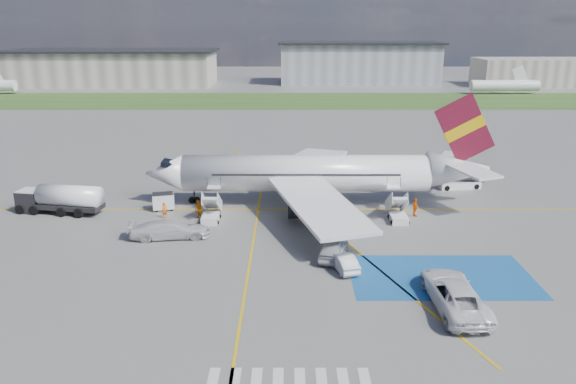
# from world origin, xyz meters

# --- Properties ---
(ground) EXTENTS (400.00, 400.00, 0.00)m
(ground) POSITION_xyz_m (0.00, 0.00, 0.00)
(ground) COLOR #60605E
(ground) RESTS_ON ground
(grass_strip) EXTENTS (400.00, 30.00, 0.01)m
(grass_strip) POSITION_xyz_m (0.00, 95.00, 0.01)
(grass_strip) COLOR #2D4C1E
(grass_strip) RESTS_ON ground
(taxiway_line_main) EXTENTS (120.00, 0.20, 0.01)m
(taxiway_line_main) POSITION_xyz_m (0.00, 12.00, 0.01)
(taxiway_line_main) COLOR gold
(taxiway_line_main) RESTS_ON ground
(taxiway_line_cross) EXTENTS (0.20, 60.00, 0.01)m
(taxiway_line_cross) POSITION_xyz_m (-5.00, -10.00, 0.01)
(taxiway_line_cross) COLOR gold
(taxiway_line_cross) RESTS_ON ground
(taxiway_line_diag) EXTENTS (20.71, 56.45, 0.01)m
(taxiway_line_diag) POSITION_xyz_m (0.00, 12.00, 0.01)
(taxiway_line_diag) COLOR gold
(taxiway_line_diag) RESTS_ON ground
(staging_box) EXTENTS (14.00, 8.00, 0.01)m
(staging_box) POSITION_xyz_m (10.00, -4.00, 0.01)
(staging_box) COLOR #185090
(staging_box) RESTS_ON ground
(terminal_west) EXTENTS (60.00, 22.00, 10.00)m
(terminal_west) POSITION_xyz_m (-55.00, 130.00, 5.00)
(terminal_west) COLOR gray
(terminal_west) RESTS_ON ground
(terminal_centre) EXTENTS (48.00, 18.00, 12.00)m
(terminal_centre) POSITION_xyz_m (20.00, 135.00, 6.00)
(terminal_centre) COLOR gray
(terminal_centre) RESTS_ON ground
(terminal_east) EXTENTS (40.00, 16.00, 8.00)m
(terminal_east) POSITION_xyz_m (75.00, 128.00, 4.00)
(terminal_east) COLOR gray
(terminal_east) RESTS_ON ground
(airliner) EXTENTS (36.81, 32.95, 11.92)m
(airliner) POSITION_xyz_m (1.51, 14.00, 3.39)
(airliner) COLOR white
(airliner) RESTS_ON ground
(airstairs_fwd) EXTENTS (1.90, 5.20, 3.60)m
(airstairs_fwd) POSITION_xyz_m (-9.50, 8.70, 0.62)
(airstairs_fwd) COLOR white
(airstairs_fwd) RESTS_ON ground
(airstairs_aft) EXTENTS (1.90, 5.20, 3.60)m
(airstairs_aft) POSITION_xyz_m (9.00, 8.70, 0.62)
(airstairs_aft) COLOR white
(airstairs_aft) RESTS_ON ground
(fuel_tanker) EXTENTS (9.10, 3.93, 3.01)m
(fuel_tanker) POSITION_xyz_m (-25.17, 10.89, 1.27)
(fuel_tanker) COLOR black
(fuel_tanker) RESTS_ON ground
(gpu_cart) EXTENTS (2.45, 1.89, 1.81)m
(gpu_cart) POSITION_xyz_m (-14.90, 11.92, 0.82)
(gpu_cart) COLOR white
(gpu_cart) RESTS_ON ground
(belt_loader) EXTENTS (5.47, 2.71, 1.59)m
(belt_loader) POSITION_xyz_m (18.33, 19.84, 0.40)
(belt_loader) COLOR white
(belt_loader) RESTS_ON ground
(car_silver_a) EXTENTS (3.16, 5.24, 1.67)m
(car_silver_a) POSITION_xyz_m (1.92, -0.44, 0.84)
(car_silver_a) COLOR #BBBDC2
(car_silver_a) RESTS_ON ground
(car_silver_b) EXTENTS (2.40, 4.26, 1.33)m
(car_silver_b) POSITION_xyz_m (2.54, -2.72, 0.66)
(car_silver_b) COLOR silver
(car_silver_b) RESTS_ON ground
(van_white_a) EXTENTS (3.23, 6.71, 2.49)m
(van_white_a) POSITION_xyz_m (9.64, -8.67, 1.25)
(van_white_a) COLOR silver
(van_white_a) RESTS_ON ground
(van_white_b) EXTENTS (5.65, 2.84, 2.13)m
(van_white_b) POSITION_xyz_m (-12.61, 4.02, 1.06)
(van_white_b) COLOR silver
(van_white_b) RESTS_ON ground
(crew_fwd) EXTENTS (0.70, 0.71, 1.65)m
(crew_fwd) POSITION_xyz_m (-14.20, 9.32, 0.82)
(crew_fwd) COLOR #FB620D
(crew_fwd) RESTS_ON ground
(crew_nose) EXTENTS (1.19, 1.18, 1.94)m
(crew_nose) POSITION_xyz_m (-10.76, 9.06, 0.97)
(crew_nose) COLOR orange
(crew_nose) RESTS_ON ground
(crew_aft) EXTENTS (0.63, 1.18, 1.91)m
(crew_aft) POSITION_xyz_m (10.94, 9.89, 0.96)
(crew_aft) COLOR orange
(crew_aft) RESTS_ON ground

